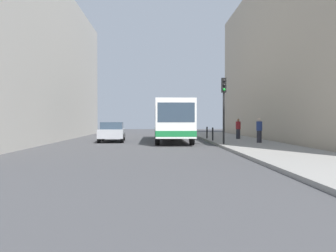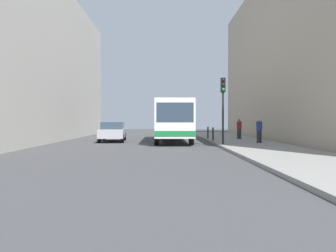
{
  "view_description": "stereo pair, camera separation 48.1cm",
  "coord_description": "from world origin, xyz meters",
  "px_view_note": "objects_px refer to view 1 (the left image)",
  "views": [
    {
      "loc": [
        -0.62,
        -23.64,
        1.63
      ],
      "look_at": [
        0.18,
        0.83,
        1.22
      ],
      "focal_mm": 37.15,
      "sensor_mm": 36.0,
      "label": 1
    },
    {
      "loc": [
        -0.14,
        -23.66,
        1.63
      ],
      "look_at": [
        0.18,
        0.83,
        1.22
      ],
      "focal_mm": 37.15,
      "sensor_mm": 36.0,
      "label": 2
    }
  ],
  "objects_px": {
    "bollard_mid": "(207,133)",
    "bollard_near": "(213,134)",
    "bus": "(172,119)",
    "car_beside_bus": "(112,131)",
    "traffic_light": "(224,98)",
    "pedestrian_mid_sidewalk": "(238,129)",
    "pedestrian_near_signal": "(259,130)"
  },
  "relations": [
    {
      "from": "car_beside_bus",
      "to": "traffic_light",
      "type": "xyz_separation_m",
      "value": [
        7.55,
        -5.01,
        2.22
      ]
    },
    {
      "from": "bollard_mid",
      "to": "pedestrian_near_signal",
      "type": "distance_m",
      "value": 5.98
    },
    {
      "from": "car_beside_bus",
      "to": "pedestrian_mid_sidewalk",
      "type": "xyz_separation_m",
      "value": [
        9.84,
        0.81,
        0.15
      ]
    },
    {
      "from": "bollard_mid",
      "to": "bollard_near",
      "type": "bearing_deg",
      "value": -90.0
    },
    {
      "from": "bus",
      "to": "bollard_mid",
      "type": "bearing_deg",
      "value": -156.33
    },
    {
      "from": "traffic_light",
      "to": "bollard_mid",
      "type": "bearing_deg",
      "value": 90.89
    },
    {
      "from": "car_beside_bus",
      "to": "bollard_mid",
      "type": "distance_m",
      "value": 7.59
    },
    {
      "from": "bus",
      "to": "pedestrian_near_signal",
      "type": "bearing_deg",
      "value": 143.75
    },
    {
      "from": "bollard_mid",
      "to": "pedestrian_mid_sidewalk",
      "type": "relative_size",
      "value": 0.6
    },
    {
      "from": "bollard_mid",
      "to": "pedestrian_mid_sidewalk",
      "type": "height_order",
      "value": "pedestrian_mid_sidewalk"
    },
    {
      "from": "pedestrian_near_signal",
      "to": "traffic_light",
      "type": "bearing_deg",
      "value": 50.22
    },
    {
      "from": "bus",
      "to": "bollard_mid",
      "type": "height_order",
      "value": "bus"
    },
    {
      "from": "car_beside_bus",
      "to": "bollard_near",
      "type": "height_order",
      "value": "car_beside_bus"
    },
    {
      "from": "bus",
      "to": "pedestrian_near_signal",
      "type": "xyz_separation_m",
      "value": [
        5.59,
        -4.04,
        -0.77
      ]
    },
    {
      "from": "pedestrian_near_signal",
      "to": "bus",
      "type": "bearing_deg",
      "value": -9.04
    },
    {
      "from": "bus",
      "to": "traffic_light",
      "type": "xyz_separation_m",
      "value": [
        3.02,
        -5.15,
        1.28
      ]
    },
    {
      "from": "traffic_light",
      "to": "pedestrian_near_signal",
      "type": "bearing_deg",
      "value": 23.39
    },
    {
      "from": "pedestrian_near_signal",
      "to": "pedestrian_mid_sidewalk",
      "type": "xyz_separation_m",
      "value": [
        -0.28,
        4.71,
        -0.02
      ]
    },
    {
      "from": "bollard_near",
      "to": "traffic_light",
      "type": "bearing_deg",
      "value": -88.41
    },
    {
      "from": "traffic_light",
      "to": "pedestrian_mid_sidewalk",
      "type": "bearing_deg",
      "value": 68.54
    },
    {
      "from": "bollard_near",
      "to": "bollard_mid",
      "type": "distance_m",
      "value": 2.86
    },
    {
      "from": "bus",
      "to": "traffic_light",
      "type": "height_order",
      "value": "traffic_light"
    },
    {
      "from": "car_beside_bus",
      "to": "pedestrian_mid_sidewalk",
      "type": "height_order",
      "value": "pedestrian_mid_sidewalk"
    },
    {
      "from": "car_beside_bus",
      "to": "bollard_mid",
      "type": "bearing_deg",
      "value": -172.41
    },
    {
      "from": "bollard_near",
      "to": "pedestrian_near_signal",
      "type": "xyz_separation_m",
      "value": [
        2.66,
        -2.49,
        0.33
      ]
    },
    {
      "from": "pedestrian_mid_sidewalk",
      "to": "bus",
      "type": "bearing_deg",
      "value": 52.59
    },
    {
      "from": "bollard_near",
      "to": "pedestrian_mid_sidewalk",
      "type": "height_order",
      "value": "pedestrian_mid_sidewalk"
    },
    {
      "from": "bollard_near",
      "to": "pedestrian_near_signal",
      "type": "distance_m",
      "value": 3.66
    },
    {
      "from": "bus",
      "to": "pedestrian_mid_sidewalk",
      "type": "height_order",
      "value": "bus"
    },
    {
      "from": "bollard_near",
      "to": "pedestrian_mid_sidewalk",
      "type": "distance_m",
      "value": 3.27
    },
    {
      "from": "bollard_near",
      "to": "pedestrian_near_signal",
      "type": "bearing_deg",
      "value": -43.08
    },
    {
      "from": "bus",
      "to": "bollard_mid",
      "type": "relative_size",
      "value": 11.62
    }
  ]
}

